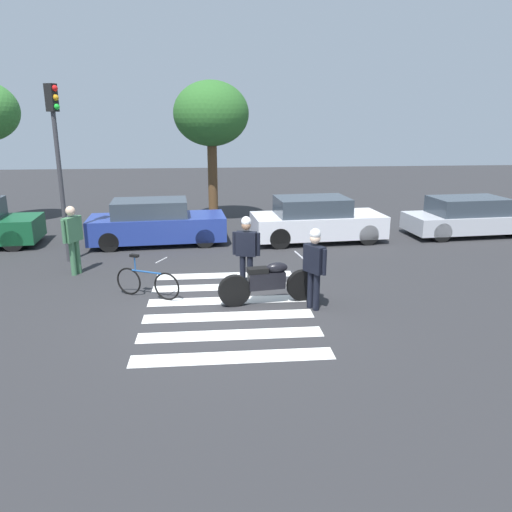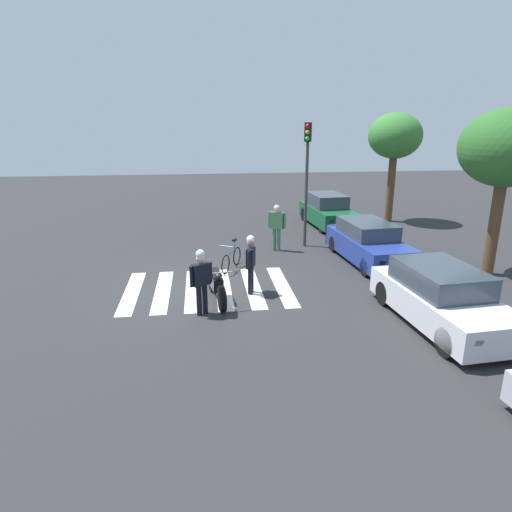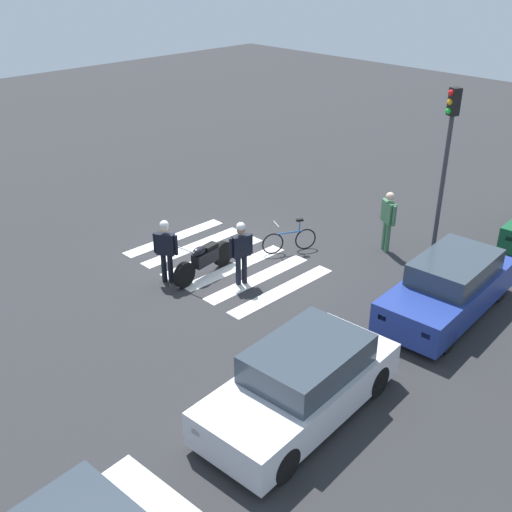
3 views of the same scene
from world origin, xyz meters
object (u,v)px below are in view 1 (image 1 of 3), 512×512
Objects in this scene: car_white_van at (316,220)px; traffic_light_pole at (57,147)px; police_motorcycle at (268,282)px; pedestrian_bystander at (73,235)px; officer_by_motorcycle at (246,248)px; car_silver_sedan at (470,217)px; officer_on_foot at (314,263)px; leaning_bicycle at (147,282)px; car_blue_hatchback at (156,223)px.

car_white_van is 8.05m from traffic_light_pole.
police_motorcycle is 5.40m from pedestrian_bystander.
officer_by_motorcycle is 9.38m from car_silver_sedan.
officer_by_motorcycle is (-1.32, 1.43, -0.01)m from officer_on_foot.
police_motorcycle reaches higher than leaning_bicycle.
leaning_bicycle is at bearing -50.59° from traffic_light_pole.
officer_on_foot is 0.38× the size of car_silver_sedan.
traffic_light_pole is (-7.47, -1.71, 2.48)m from car_white_van.
car_silver_sedan is (10.65, 0.25, -0.05)m from car_blue_hatchback.
leaning_bicycle is at bearing 167.27° from police_motorcycle.
pedestrian_bystander reaches higher than officer_on_foot.
car_silver_sedan is (5.46, 0.32, -0.06)m from car_white_van.
leaning_bicycle is 4.92m from traffic_light_pole.
car_white_van is at bearing 67.93° from police_motorcycle.
officer_on_foot is 7.09m from car_blue_hatchback.
traffic_light_pole is at bearing -167.10° from car_white_van.
police_motorcycle is 1.21m from officer_by_motorcycle.
pedestrian_bystander reaches higher than car_white_van.
traffic_light_pole is at bearing 112.52° from pedestrian_bystander.
car_blue_hatchback is (-0.29, 4.90, 0.32)m from leaning_bicycle.
police_motorcycle is at bearing -61.56° from car_blue_hatchback.
police_motorcycle is at bearing -35.36° from traffic_light_pole.
car_white_van is at bearing 22.93° from pedestrian_bystander.
car_white_van is (6.95, 2.94, -0.35)m from pedestrian_bystander.
traffic_light_pole is (-2.57, 3.12, 2.81)m from leaning_bicycle.
traffic_light_pole reaches higher than officer_on_foot.
officer_on_foot is at bearing -27.23° from pedestrian_bystander.
officer_by_motorcycle is 5.19m from car_blue_hatchback.
officer_by_motorcycle is at bearing -29.30° from traffic_light_pole.
car_blue_hatchback is (-2.98, 5.51, 0.20)m from police_motorcycle.
traffic_light_pole is (-12.93, -2.03, 2.54)m from car_silver_sedan.
police_motorcycle is 5.88m from car_white_van.
police_motorcycle is at bearing -27.76° from pedestrian_bystander.
car_white_van is (1.29, 5.86, -0.33)m from officer_on_foot.
pedestrian_bystander is at bearing -165.29° from car_silver_sedan.
police_motorcycle is at bearing 155.59° from officer_on_foot.
car_silver_sedan is at bearing 1.37° from car_blue_hatchback.
car_silver_sedan reaches higher than police_motorcycle.
officer_by_motorcycle is 4.59m from pedestrian_bystander.
pedestrian_bystander is (-5.66, 2.91, 0.03)m from officer_on_foot.
officer_by_motorcycle is 0.97× the size of pedestrian_bystander.
pedestrian_bystander is at bearing 152.24° from police_motorcycle.
traffic_light_pole is (-2.28, -1.77, 2.49)m from car_blue_hatchback.
car_silver_sedan is at bearing 36.90° from police_motorcycle.
car_silver_sedan is at bearing 14.71° from pedestrian_bystander.
officer_on_foot reaches higher than car_white_van.
officer_by_motorcycle reaches higher than leaning_bicycle.
officer_on_foot is 9.16m from car_silver_sedan.
pedestrian_bystander is at bearing 137.38° from leaning_bicycle.
traffic_light_pole is (-5.26, 3.73, 2.70)m from police_motorcycle.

